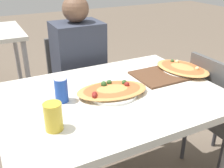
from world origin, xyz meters
name	(u,v)px	position (x,y,z in m)	size (l,w,h in m)	color
dining_table	(112,107)	(0.00, 0.00, 0.70)	(1.17, 0.86, 0.78)	silver
chair_far_seated	(76,85)	(0.05, 0.76, 0.50)	(0.40, 0.40, 0.88)	#4C4C4C
chair_side_right	(218,111)	(0.78, -0.07, 0.50)	(0.40, 0.40, 0.88)	#4C4C4C
person_seated	(79,65)	(0.05, 0.64, 0.71)	(0.35, 0.30, 1.22)	#2D2D38
pizza_main	(112,91)	(0.00, 0.00, 0.80)	(0.41, 0.29, 0.06)	white
soda_can	(61,90)	(-0.26, 0.05, 0.84)	(0.07, 0.07, 0.12)	#1E47B2
drink_glass	(53,117)	(-0.36, -0.17, 0.84)	(0.08, 0.08, 0.12)	gold
serving_tray	(168,74)	(0.43, 0.08, 0.79)	(0.43, 0.26, 0.01)	brown
pizza_second	(182,69)	(0.54, 0.08, 0.80)	(0.32, 0.41, 0.05)	white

